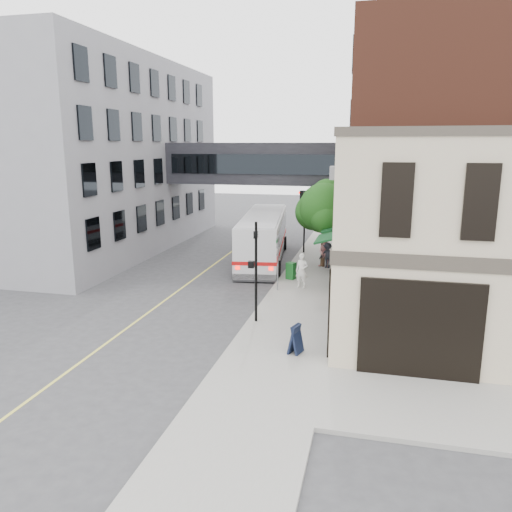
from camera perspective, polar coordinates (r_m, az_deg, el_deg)
The scene contains 17 objects.
ground at distance 20.90m, azimuth -2.38°, elevation -9.57°, with size 120.00×120.00×0.00m, color #38383A.
sidewalk_main at distance 33.69m, azimuth 7.44°, elevation -0.87°, with size 4.00×60.00×0.15m, color gray.
corner_building at distance 21.23m, azimuth 23.13°, elevation 1.63°, with size 10.19×8.12×8.45m.
brick_building at distance 33.92m, azimuth 21.72°, elevation 10.25°, with size 13.76×18.00×14.00m.
opposite_building at distance 41.19m, azimuth -19.70°, elevation 10.70°, with size 14.00×24.00×14.00m, color slate.
skyway_bridge at distance 37.56m, azimuth 0.67°, elevation 10.53°, with size 14.00×3.18×3.00m.
traffic_signal_near at distance 21.75m, azimuth -0.08°, elevation -0.41°, with size 0.44×0.22×4.60m.
traffic_signal_far at distance 36.24m, azimuth 5.36°, elevation 5.38°, with size 0.53×0.28×4.50m.
street_sign_pole at distance 26.74m, azimuth 2.49°, elevation -0.24°, with size 0.08×0.75×3.00m.
street_tree at distance 32.22m, azimuth 7.83°, elevation 5.44°, with size 3.80×3.20×5.60m.
lane_marking at distance 31.42m, azimuth -6.18°, elevation -1.96°, with size 0.12×40.00×0.01m, color #D8CC4C.
bus at distance 34.26m, azimuth 0.84°, elevation 2.37°, with size 4.15×12.02×3.17m.
pedestrian_a at distance 27.53m, azimuth 5.25°, elevation -1.67°, with size 0.70×0.46×1.92m, color white.
pedestrian_b at distance 32.26m, azimuth 7.93°, elevation 0.39°, with size 0.93×0.73×1.92m, color #D08687.
pedestrian_c at distance 32.11m, azimuth 8.18°, elevation 0.08°, with size 1.06×0.61×1.64m, color #22232A.
newspaper_box at distance 29.35m, azimuth 4.03°, elevation -1.69°, with size 0.49×0.44×0.98m, color #14581D.
sandwich_board at distance 19.16m, azimuth 4.57°, elevation -9.44°, with size 0.40×0.62×1.11m, color black.
Camera 1 is at (5.35, -18.59, 7.91)m, focal length 35.00 mm.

